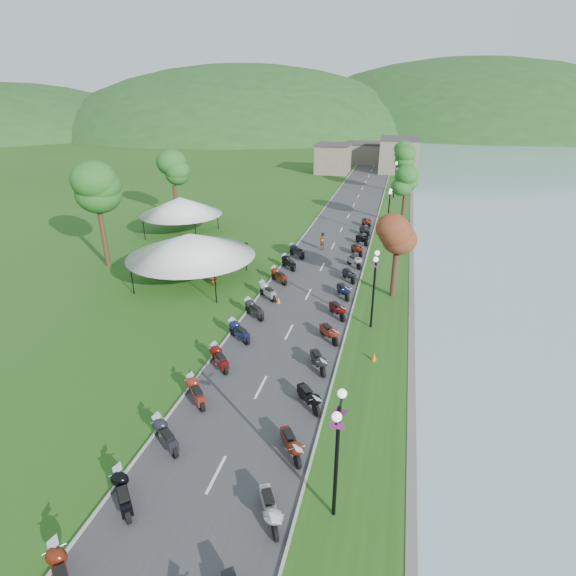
# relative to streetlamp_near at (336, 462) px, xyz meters

# --- Properties ---
(ground) EXTENTS (400.00, 400.00, 0.00)m
(ground) POSITION_rel_streetlamp_near_xyz_m (-4.84, -3.34, -2.50)
(ground) COLOR #2A5E1A
(ground) RESTS_ON ground
(road) EXTENTS (7.00, 120.00, 0.02)m
(road) POSITION_rel_streetlamp_near_xyz_m (-4.84, 36.66, -2.49)
(road) COLOR #3B3B3E
(road) RESTS_ON ground
(hills_backdrop) EXTENTS (360.00, 120.00, 76.00)m
(hills_backdrop) POSITION_rel_streetlamp_near_xyz_m (-4.84, 196.66, -2.50)
(hills_backdrop) COLOR #285621
(hills_backdrop) RESTS_ON ground
(far_building) EXTENTS (18.00, 16.00, 5.00)m
(far_building) POSITION_rel_streetlamp_near_xyz_m (-6.84, 81.66, 0.00)
(far_building) COLOR gray
(far_building) RESTS_ON ground
(moto_row_left) EXTENTS (2.60, 39.96, 1.10)m
(moto_row_left) POSITION_rel_streetlamp_near_xyz_m (-7.59, 7.86, -1.95)
(moto_row_left) COLOR #331411
(moto_row_left) RESTS_ON ground
(moto_row_right) EXTENTS (2.60, 44.93, 1.10)m
(moto_row_right) POSITION_rel_streetlamp_near_xyz_m (-2.21, 17.22, -1.95)
(moto_row_right) COLOR #331411
(moto_row_right) RESTS_ON ground
(streetlamp_near) EXTENTS (1.40, 1.40, 5.00)m
(streetlamp_near) POSITION_rel_streetlamp_near_xyz_m (0.00, 0.00, 0.00)
(streetlamp_near) COLOR black
(streetlamp_near) RESTS_ON ground
(vendor_tent_main) EXTENTS (6.72, 6.72, 4.00)m
(vendor_tent_main) POSITION_rel_streetlamp_near_xyz_m (-14.37, 18.94, -0.50)
(vendor_tent_main) COLOR white
(vendor_tent_main) RESTS_ON ground
(vendor_tent_side) EXTENTS (5.75, 5.75, 4.00)m
(vendor_tent_side) POSITION_rel_streetlamp_near_xyz_m (-21.16, 30.78, -0.50)
(vendor_tent_side) COLOR white
(vendor_tent_side) RESTS_ON ground
(tree_park_left) EXTENTS (3.97, 3.97, 11.02)m
(tree_park_left) POSITION_rel_streetlamp_near_xyz_m (-23.27, 20.46, 3.01)
(tree_park_left) COLOR #2C7125
(tree_park_left) RESTS_ON ground
(tree_lakeside) EXTENTS (2.66, 2.66, 7.39)m
(tree_lakeside) POSITION_rel_streetlamp_near_xyz_m (1.34, 20.03, 1.20)
(tree_lakeside) COLOR #2C7125
(tree_lakeside) RESTS_ON ground
(pedestrian_a) EXTENTS (0.66, 0.71, 1.58)m
(pedestrian_a) POSITION_rel_streetlamp_near_xyz_m (-12.41, 18.57, -2.50)
(pedestrian_a) COLOR slate
(pedestrian_a) RESTS_ON ground
(pedestrian_b) EXTENTS (0.88, 0.56, 1.71)m
(pedestrian_b) POSITION_rel_streetlamp_near_xyz_m (-14.69, 20.48, -2.50)
(pedestrian_b) COLOR slate
(pedestrian_b) RESTS_ON ground
(pedestrian_c) EXTENTS (1.04, 1.12, 1.68)m
(pedestrian_c) POSITION_rel_streetlamp_near_xyz_m (-17.80, 21.13, -2.50)
(pedestrian_c) COLOR slate
(pedestrian_c) RESTS_ON ground
(traffic_cone_near) EXTENTS (0.32, 0.32, 0.50)m
(traffic_cone_near) POSITION_rel_streetlamp_near_xyz_m (-7.84, 8.13, -2.25)
(traffic_cone_near) COLOR #F2590C
(traffic_cone_near) RESTS_ON ground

